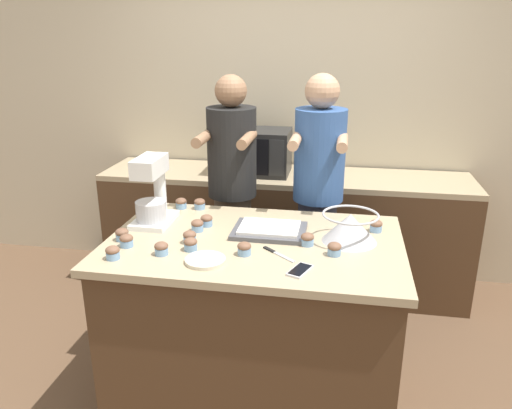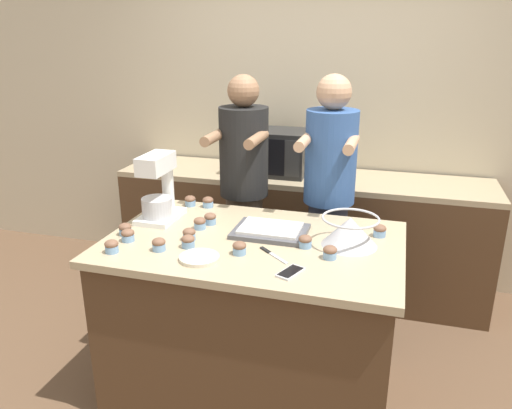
% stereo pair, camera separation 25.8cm
% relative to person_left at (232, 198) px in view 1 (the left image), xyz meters
% --- Properties ---
extents(ground_plane, '(16.00, 16.00, 0.00)m').
position_rel_person_left_xyz_m(ground_plane, '(0.28, -0.74, -0.91)').
color(ground_plane, brown).
extents(back_wall, '(10.00, 0.06, 2.70)m').
position_rel_person_left_xyz_m(back_wall, '(0.28, 0.91, 0.44)').
color(back_wall, beige).
rests_on(back_wall, ground_plane).
extents(island_counter, '(1.53, 0.98, 0.93)m').
position_rel_person_left_xyz_m(island_counter, '(0.28, -0.74, -0.44)').
color(island_counter, '#4C331E').
rests_on(island_counter, ground_plane).
extents(back_counter, '(2.80, 0.60, 0.93)m').
position_rel_person_left_xyz_m(back_counter, '(0.28, 0.56, -0.44)').
color(back_counter, '#4C331E').
rests_on(back_counter, ground_plane).
extents(person_left, '(0.34, 0.50, 1.71)m').
position_rel_person_left_xyz_m(person_left, '(0.00, 0.00, 0.00)').
color(person_left, brown).
rests_on(person_left, ground_plane).
extents(person_right, '(0.34, 0.50, 1.73)m').
position_rel_person_left_xyz_m(person_right, '(0.57, 0.00, 0.01)').
color(person_right, '#33384C').
rests_on(person_right, ground_plane).
extents(stand_mixer, '(0.20, 0.30, 0.39)m').
position_rel_person_left_xyz_m(stand_mixer, '(-0.32, -0.59, 0.19)').
color(stand_mixer, white).
rests_on(stand_mixer, island_counter).
extents(mixing_bowl, '(0.29, 0.29, 0.15)m').
position_rel_person_left_xyz_m(mixing_bowl, '(0.77, -0.66, 0.10)').
color(mixing_bowl, '#BCBCC1').
rests_on(mixing_bowl, island_counter).
extents(baking_tray, '(0.39, 0.29, 0.04)m').
position_rel_person_left_xyz_m(baking_tray, '(0.35, -0.63, 0.04)').
color(baking_tray, '#4C4C51').
rests_on(baking_tray, island_counter).
extents(microwave_oven, '(0.53, 0.36, 0.33)m').
position_rel_person_left_xyz_m(microwave_oven, '(0.05, 0.56, 0.19)').
color(microwave_oven, black).
rests_on(microwave_oven, back_counter).
extents(cell_phone, '(0.12, 0.16, 0.01)m').
position_rel_person_left_xyz_m(cell_phone, '(0.55, -1.05, 0.03)').
color(cell_phone, silver).
rests_on(cell_phone, island_counter).
extents(small_plate, '(0.19, 0.19, 0.02)m').
position_rel_person_left_xyz_m(small_plate, '(0.10, -1.03, 0.03)').
color(small_plate, beige).
rests_on(small_plate, island_counter).
extents(knife, '(0.18, 0.16, 0.01)m').
position_rel_person_left_xyz_m(knife, '(0.42, -0.89, 0.03)').
color(knife, '#BCBCC1').
rests_on(knife, island_counter).
extents(cupcake_0, '(0.07, 0.07, 0.07)m').
position_rel_person_left_xyz_m(cupcake_0, '(-0.13, -0.32, 0.06)').
color(cupcake_0, '#759EC6').
rests_on(cupcake_0, island_counter).
extents(cupcake_1, '(0.07, 0.07, 0.07)m').
position_rel_person_left_xyz_m(cupcake_1, '(0.70, -0.85, 0.06)').
color(cupcake_1, '#759EC6').
rests_on(cupcake_1, island_counter).
extents(cupcake_2, '(0.07, 0.07, 0.07)m').
position_rel_person_left_xyz_m(cupcake_2, '(-0.25, -0.33, 0.06)').
color(cupcake_2, '#759EC6').
rests_on(cupcake_2, island_counter).
extents(cupcake_3, '(0.07, 0.07, 0.07)m').
position_rel_person_left_xyz_m(cupcake_3, '(-0.04, -0.83, 0.06)').
color(cupcake_3, '#759EC6').
rests_on(cupcake_3, island_counter).
extents(cupcake_4, '(0.07, 0.07, 0.07)m').
position_rel_person_left_xyz_m(cupcake_4, '(-0.13, -0.99, 0.06)').
color(cupcake_4, '#759EC6').
rests_on(cupcake_4, island_counter).
extents(cupcake_5, '(0.07, 0.07, 0.07)m').
position_rel_person_left_xyz_m(cupcake_5, '(0.56, -0.75, 0.06)').
color(cupcake_5, '#759EC6').
rests_on(cupcake_5, island_counter).
extents(cupcake_6, '(0.07, 0.07, 0.07)m').
position_rel_person_left_xyz_m(cupcake_6, '(0.27, -0.92, 0.06)').
color(cupcake_6, '#759EC6').
rests_on(cupcake_6, island_counter).
extents(cupcake_7, '(0.07, 0.07, 0.07)m').
position_rel_person_left_xyz_m(cupcake_7, '(-0.01, -0.92, 0.06)').
color(cupcake_7, '#759EC6').
rests_on(cupcake_7, island_counter).
extents(cupcake_8, '(0.07, 0.07, 0.07)m').
position_rel_person_left_xyz_m(cupcake_8, '(-0.34, -1.08, 0.06)').
color(cupcake_8, '#759EC6').
rests_on(cupcake_8, island_counter).
extents(cupcake_9, '(0.07, 0.07, 0.07)m').
position_rel_person_left_xyz_m(cupcake_9, '(-0.02, -0.58, 0.06)').
color(cupcake_9, '#759EC6').
rests_on(cupcake_9, island_counter).
extents(cupcake_10, '(0.07, 0.07, 0.07)m').
position_rel_person_left_xyz_m(cupcake_10, '(-0.39, -0.86, 0.06)').
color(cupcake_10, '#759EC6').
rests_on(cupcake_10, island_counter).
extents(cupcake_11, '(0.07, 0.07, 0.07)m').
position_rel_person_left_xyz_m(cupcake_11, '(-0.04, -0.67, 0.06)').
color(cupcake_11, '#759EC6').
rests_on(cupcake_11, island_counter).
extents(cupcake_12, '(0.07, 0.07, 0.07)m').
position_rel_person_left_xyz_m(cupcake_12, '(-0.34, -0.93, 0.06)').
color(cupcake_12, '#759EC6').
rests_on(cupcake_12, island_counter).
extents(cupcake_13, '(0.07, 0.07, 0.07)m').
position_rel_person_left_xyz_m(cupcake_13, '(0.91, -0.50, 0.06)').
color(cupcake_13, '#759EC6').
rests_on(cupcake_13, island_counter).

